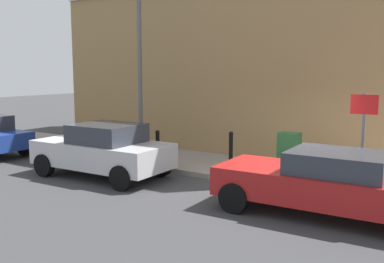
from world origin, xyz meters
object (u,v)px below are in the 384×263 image
at_px(car_silver, 103,150).
at_px(utility_cabinet, 289,156).
at_px(car_red, 327,182).
at_px(bollard_near_cabinet, 231,148).
at_px(bollard_far_kerb, 158,146).
at_px(lamppost, 140,59).
at_px(street_sign, 363,128).

height_order(car_silver, utility_cabinet, car_silver).
height_order(car_red, bollard_near_cabinet, car_red).
bearing_deg(car_silver, bollard_near_cabinet, -138.23).
height_order(car_red, utility_cabinet, car_red).
distance_m(car_red, bollard_far_kerb, 5.69).
distance_m(bollard_near_cabinet, bollard_far_kerb, 2.19).
bearing_deg(utility_cabinet, lamppost, 91.15).
bearing_deg(car_red, bollard_far_kerb, -16.86).
height_order(bollard_near_cabinet, bollard_far_kerb, same).
bearing_deg(lamppost, utility_cabinet, -88.85).
height_order(street_sign, lamppost, lamppost).
bearing_deg(bollard_far_kerb, car_red, -105.57).
bearing_deg(utility_cabinet, bollard_near_cabinet, 86.84).
relative_size(bollard_near_cabinet, lamppost, 0.18).
xyz_separation_m(car_red, bollard_far_kerb, (1.53, 5.48, -0.00)).
xyz_separation_m(car_red, bollard_near_cabinet, (2.49, 3.52, -0.00)).
distance_m(car_red, street_sign, 1.87).
bearing_deg(lamppost, bollard_far_kerb, -120.94).
bearing_deg(car_red, street_sign, -102.59).
height_order(car_silver, lamppost, lamppost).
distance_m(utility_cabinet, bollard_far_kerb, 3.87).
bearing_deg(street_sign, lamppost, 84.28).
xyz_separation_m(car_silver, utility_cabinet, (2.42, -4.48, -0.08)).
xyz_separation_m(car_silver, street_sign, (1.61, -6.50, 0.90)).
bearing_deg(utility_cabinet, bollard_far_kerb, 102.88).
relative_size(car_silver, bollard_far_kerb, 3.80).
height_order(bollard_far_kerb, lamppost, lamppost).
bearing_deg(car_red, lamppost, -20.02).
height_order(car_red, car_silver, car_silver).
distance_m(car_silver, street_sign, 6.76).
bearing_deg(car_red, utility_cabinet, -55.83).
xyz_separation_m(car_red, utility_cabinet, (2.39, 1.70, -0.03)).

